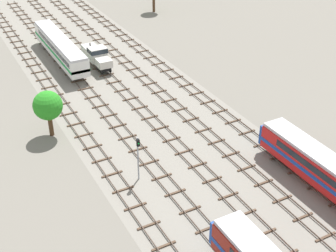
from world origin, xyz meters
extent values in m
plane|color=slate|center=(0.00, 56.00, 0.00)|extent=(480.00, 480.00, 0.00)
cube|color=gray|center=(0.00, 56.00, 0.00)|extent=(22.02, 176.00, 0.01)
cube|color=#47382D|center=(-9.73, 57.00, 0.22)|extent=(0.07, 126.00, 0.15)
cube|color=#47382D|center=(-8.29, 57.00, 0.22)|extent=(0.07, 126.00, 0.15)
cube|color=brown|center=(-9.01, 37.50, 0.07)|extent=(2.40, 0.22, 0.14)
cube|color=brown|center=(-9.01, 40.50, 0.07)|extent=(2.40, 0.22, 0.14)
cube|color=brown|center=(-9.01, 43.50, 0.07)|extent=(2.40, 0.22, 0.14)
cube|color=brown|center=(-9.01, 46.50, 0.07)|extent=(2.40, 0.22, 0.14)
cube|color=brown|center=(-9.01, 49.50, 0.07)|extent=(2.40, 0.22, 0.14)
cube|color=brown|center=(-9.01, 52.50, 0.07)|extent=(2.40, 0.22, 0.14)
cube|color=brown|center=(-9.01, 55.50, 0.07)|extent=(2.40, 0.22, 0.14)
cube|color=brown|center=(-9.01, 58.50, 0.07)|extent=(2.40, 0.22, 0.14)
cube|color=brown|center=(-9.01, 61.50, 0.07)|extent=(2.40, 0.22, 0.14)
cube|color=brown|center=(-9.01, 64.50, 0.07)|extent=(2.40, 0.22, 0.14)
cube|color=brown|center=(-9.01, 67.50, 0.07)|extent=(2.40, 0.22, 0.14)
cube|color=brown|center=(-9.01, 70.50, 0.07)|extent=(2.40, 0.22, 0.14)
cube|color=brown|center=(-9.01, 73.50, 0.07)|extent=(2.40, 0.22, 0.14)
cube|color=brown|center=(-9.01, 76.50, 0.07)|extent=(2.40, 0.22, 0.14)
cube|color=brown|center=(-9.01, 79.50, 0.07)|extent=(2.40, 0.22, 0.14)
cube|color=brown|center=(-9.01, 82.50, 0.07)|extent=(2.40, 0.22, 0.14)
cube|color=brown|center=(-9.01, 85.50, 0.07)|extent=(2.40, 0.22, 0.14)
cube|color=brown|center=(-9.01, 88.50, 0.07)|extent=(2.40, 0.22, 0.14)
cube|color=brown|center=(-9.01, 91.50, 0.07)|extent=(2.40, 0.22, 0.14)
cube|color=brown|center=(-9.01, 94.50, 0.07)|extent=(2.40, 0.22, 0.14)
cube|color=brown|center=(-9.01, 97.50, 0.07)|extent=(2.40, 0.22, 0.14)
cube|color=brown|center=(-9.01, 100.50, 0.07)|extent=(2.40, 0.22, 0.14)
cube|color=brown|center=(-9.01, 103.50, 0.07)|extent=(2.40, 0.22, 0.14)
cube|color=brown|center=(-9.01, 106.50, 0.07)|extent=(2.40, 0.22, 0.14)
cube|color=brown|center=(-9.01, 109.50, 0.07)|extent=(2.40, 0.22, 0.14)
cube|color=#47382D|center=(-5.22, 57.00, 0.22)|extent=(0.07, 126.00, 0.15)
cube|color=#47382D|center=(-3.79, 57.00, 0.22)|extent=(0.07, 126.00, 0.15)
cube|color=brown|center=(-4.51, 34.50, 0.07)|extent=(2.40, 0.22, 0.14)
cube|color=brown|center=(-4.51, 37.50, 0.07)|extent=(2.40, 0.22, 0.14)
cube|color=brown|center=(-4.51, 40.50, 0.07)|extent=(2.40, 0.22, 0.14)
cube|color=brown|center=(-4.51, 43.50, 0.07)|extent=(2.40, 0.22, 0.14)
cube|color=brown|center=(-4.51, 46.50, 0.07)|extent=(2.40, 0.22, 0.14)
cube|color=brown|center=(-4.51, 49.50, 0.07)|extent=(2.40, 0.22, 0.14)
cube|color=brown|center=(-4.51, 52.50, 0.07)|extent=(2.40, 0.22, 0.14)
cube|color=brown|center=(-4.51, 55.50, 0.07)|extent=(2.40, 0.22, 0.14)
cube|color=brown|center=(-4.51, 58.50, 0.07)|extent=(2.40, 0.22, 0.14)
cube|color=brown|center=(-4.51, 61.50, 0.07)|extent=(2.40, 0.22, 0.14)
cube|color=brown|center=(-4.51, 64.50, 0.07)|extent=(2.40, 0.22, 0.14)
cube|color=brown|center=(-4.51, 67.50, 0.07)|extent=(2.40, 0.22, 0.14)
cube|color=brown|center=(-4.51, 70.50, 0.07)|extent=(2.40, 0.22, 0.14)
cube|color=brown|center=(-4.51, 73.50, 0.07)|extent=(2.40, 0.22, 0.14)
cube|color=brown|center=(-4.51, 76.50, 0.07)|extent=(2.40, 0.22, 0.14)
cube|color=brown|center=(-4.51, 79.50, 0.07)|extent=(2.40, 0.22, 0.14)
cube|color=brown|center=(-4.51, 82.50, 0.07)|extent=(2.40, 0.22, 0.14)
cube|color=brown|center=(-4.51, 85.50, 0.07)|extent=(2.40, 0.22, 0.14)
cube|color=brown|center=(-4.51, 88.50, 0.07)|extent=(2.40, 0.22, 0.14)
cube|color=brown|center=(-4.51, 91.50, 0.07)|extent=(2.40, 0.22, 0.14)
cube|color=brown|center=(-4.51, 94.50, 0.07)|extent=(2.40, 0.22, 0.14)
cube|color=brown|center=(-4.51, 97.50, 0.07)|extent=(2.40, 0.22, 0.14)
cube|color=brown|center=(-4.51, 100.50, 0.07)|extent=(2.40, 0.22, 0.14)
cube|color=brown|center=(-4.51, 103.50, 0.07)|extent=(2.40, 0.22, 0.14)
cube|color=brown|center=(-4.51, 106.50, 0.07)|extent=(2.40, 0.22, 0.14)
cube|color=brown|center=(-4.51, 109.50, 0.07)|extent=(2.40, 0.22, 0.14)
cube|color=brown|center=(-4.51, 112.50, 0.07)|extent=(2.40, 0.22, 0.14)
cube|color=brown|center=(-4.51, 115.50, 0.07)|extent=(2.40, 0.22, 0.14)
cube|color=brown|center=(-4.51, 118.50, 0.07)|extent=(2.40, 0.22, 0.14)
cube|color=#47382D|center=(-0.72, 57.00, 0.22)|extent=(0.07, 126.00, 0.15)
cube|color=#47382D|center=(0.72, 57.00, 0.22)|extent=(0.07, 126.00, 0.15)
cube|color=brown|center=(0.00, 34.50, 0.07)|extent=(2.40, 0.22, 0.14)
cube|color=brown|center=(0.00, 37.50, 0.07)|extent=(2.40, 0.22, 0.14)
cube|color=brown|center=(0.00, 40.50, 0.07)|extent=(2.40, 0.22, 0.14)
cube|color=brown|center=(0.00, 43.50, 0.07)|extent=(2.40, 0.22, 0.14)
cube|color=brown|center=(0.00, 46.50, 0.07)|extent=(2.40, 0.22, 0.14)
cube|color=brown|center=(0.00, 49.50, 0.07)|extent=(2.40, 0.22, 0.14)
cube|color=brown|center=(0.00, 52.50, 0.07)|extent=(2.40, 0.22, 0.14)
cube|color=brown|center=(0.00, 55.50, 0.07)|extent=(2.40, 0.22, 0.14)
cube|color=brown|center=(0.00, 58.50, 0.07)|extent=(2.40, 0.22, 0.14)
cube|color=brown|center=(0.00, 61.50, 0.07)|extent=(2.40, 0.22, 0.14)
cube|color=brown|center=(0.00, 64.50, 0.07)|extent=(2.40, 0.22, 0.14)
cube|color=brown|center=(0.00, 67.50, 0.07)|extent=(2.40, 0.22, 0.14)
cube|color=brown|center=(0.00, 70.50, 0.07)|extent=(2.40, 0.22, 0.14)
cube|color=brown|center=(0.00, 73.50, 0.07)|extent=(2.40, 0.22, 0.14)
cube|color=brown|center=(0.00, 76.50, 0.07)|extent=(2.40, 0.22, 0.14)
cube|color=brown|center=(0.00, 79.50, 0.07)|extent=(2.40, 0.22, 0.14)
cube|color=brown|center=(0.00, 82.50, 0.07)|extent=(2.40, 0.22, 0.14)
cube|color=brown|center=(0.00, 85.50, 0.07)|extent=(2.40, 0.22, 0.14)
cube|color=brown|center=(0.00, 88.50, 0.07)|extent=(2.40, 0.22, 0.14)
cube|color=brown|center=(0.00, 91.50, 0.07)|extent=(2.40, 0.22, 0.14)
cube|color=brown|center=(0.00, 94.50, 0.07)|extent=(2.40, 0.22, 0.14)
cube|color=brown|center=(0.00, 97.50, 0.07)|extent=(2.40, 0.22, 0.14)
cube|color=brown|center=(0.00, 100.50, 0.07)|extent=(2.40, 0.22, 0.14)
cube|color=brown|center=(0.00, 103.50, 0.07)|extent=(2.40, 0.22, 0.14)
cube|color=brown|center=(0.00, 106.50, 0.07)|extent=(2.40, 0.22, 0.14)
cube|color=brown|center=(0.00, 109.50, 0.07)|extent=(2.40, 0.22, 0.14)
cube|color=brown|center=(0.00, 112.50, 0.07)|extent=(2.40, 0.22, 0.14)
cube|color=brown|center=(0.00, 115.50, 0.07)|extent=(2.40, 0.22, 0.14)
cube|color=brown|center=(0.00, 118.50, 0.07)|extent=(2.40, 0.22, 0.14)
cube|color=#47382D|center=(3.79, 57.00, 0.22)|extent=(0.07, 126.00, 0.15)
cube|color=#47382D|center=(5.22, 57.00, 0.22)|extent=(0.07, 126.00, 0.15)
cube|color=brown|center=(4.51, 31.50, 0.07)|extent=(2.40, 0.22, 0.14)
cube|color=brown|center=(4.51, 34.50, 0.07)|extent=(2.40, 0.22, 0.14)
cube|color=brown|center=(4.51, 37.50, 0.07)|extent=(2.40, 0.22, 0.14)
cube|color=brown|center=(4.51, 40.50, 0.07)|extent=(2.40, 0.22, 0.14)
cube|color=brown|center=(4.51, 43.50, 0.07)|extent=(2.40, 0.22, 0.14)
cube|color=brown|center=(4.51, 46.50, 0.07)|extent=(2.40, 0.22, 0.14)
cube|color=brown|center=(4.51, 49.50, 0.07)|extent=(2.40, 0.22, 0.14)
cube|color=brown|center=(4.51, 52.50, 0.07)|extent=(2.40, 0.22, 0.14)
cube|color=brown|center=(4.51, 55.50, 0.07)|extent=(2.40, 0.22, 0.14)
cube|color=brown|center=(4.51, 58.50, 0.07)|extent=(2.40, 0.22, 0.14)
cube|color=brown|center=(4.51, 61.50, 0.07)|extent=(2.40, 0.22, 0.14)
cube|color=brown|center=(4.51, 64.50, 0.07)|extent=(2.40, 0.22, 0.14)
cube|color=brown|center=(4.51, 67.50, 0.07)|extent=(2.40, 0.22, 0.14)
cube|color=brown|center=(4.51, 70.50, 0.07)|extent=(2.40, 0.22, 0.14)
cube|color=brown|center=(4.51, 73.50, 0.07)|extent=(2.40, 0.22, 0.14)
cube|color=brown|center=(4.51, 76.50, 0.07)|extent=(2.40, 0.22, 0.14)
cube|color=brown|center=(4.51, 79.50, 0.07)|extent=(2.40, 0.22, 0.14)
cube|color=brown|center=(4.51, 82.50, 0.07)|extent=(2.40, 0.22, 0.14)
cube|color=brown|center=(4.51, 85.50, 0.07)|extent=(2.40, 0.22, 0.14)
cube|color=brown|center=(4.51, 88.50, 0.07)|extent=(2.40, 0.22, 0.14)
cube|color=brown|center=(4.51, 91.50, 0.07)|extent=(2.40, 0.22, 0.14)
cube|color=brown|center=(4.51, 94.50, 0.07)|extent=(2.40, 0.22, 0.14)
cube|color=brown|center=(4.51, 97.50, 0.07)|extent=(2.40, 0.22, 0.14)
cube|color=brown|center=(4.51, 100.50, 0.07)|extent=(2.40, 0.22, 0.14)
cube|color=brown|center=(4.51, 103.50, 0.07)|extent=(2.40, 0.22, 0.14)
cube|color=brown|center=(4.51, 106.50, 0.07)|extent=(2.40, 0.22, 0.14)
cube|color=brown|center=(4.51, 109.50, 0.07)|extent=(2.40, 0.22, 0.14)
cube|color=brown|center=(4.51, 112.50, 0.07)|extent=(2.40, 0.22, 0.14)
cube|color=brown|center=(4.51, 115.50, 0.07)|extent=(2.40, 0.22, 0.14)
cube|color=#47382D|center=(8.29, 57.00, 0.22)|extent=(0.07, 126.00, 0.15)
cube|color=#47382D|center=(9.73, 57.00, 0.22)|extent=(0.07, 126.00, 0.15)
cube|color=brown|center=(9.01, 37.50, 0.07)|extent=(2.40, 0.22, 0.14)
cube|color=brown|center=(9.01, 40.50, 0.07)|extent=(2.40, 0.22, 0.14)
cube|color=brown|center=(9.01, 43.50, 0.07)|extent=(2.40, 0.22, 0.14)
cube|color=brown|center=(9.01, 46.50, 0.07)|extent=(2.40, 0.22, 0.14)
cube|color=brown|center=(9.01, 49.50, 0.07)|extent=(2.40, 0.22, 0.14)
cube|color=brown|center=(9.01, 52.50, 0.07)|extent=(2.40, 0.22, 0.14)
cube|color=brown|center=(9.01, 55.50, 0.07)|extent=(2.40, 0.22, 0.14)
cube|color=brown|center=(9.01, 58.50, 0.07)|extent=(2.40, 0.22, 0.14)
cube|color=brown|center=(9.01, 61.50, 0.07)|extent=(2.40, 0.22, 0.14)
cube|color=brown|center=(9.01, 64.50, 0.07)|extent=(2.40, 0.22, 0.14)
cube|color=brown|center=(9.01, 67.50, 0.07)|extent=(2.40, 0.22, 0.14)
cube|color=brown|center=(9.01, 70.50, 0.07)|extent=(2.40, 0.22, 0.14)
cube|color=brown|center=(9.01, 73.50, 0.07)|extent=(2.40, 0.22, 0.14)
cube|color=brown|center=(9.01, 76.50, 0.07)|extent=(2.40, 0.22, 0.14)
cube|color=brown|center=(9.01, 79.50, 0.07)|extent=(2.40, 0.22, 0.14)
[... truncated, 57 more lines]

